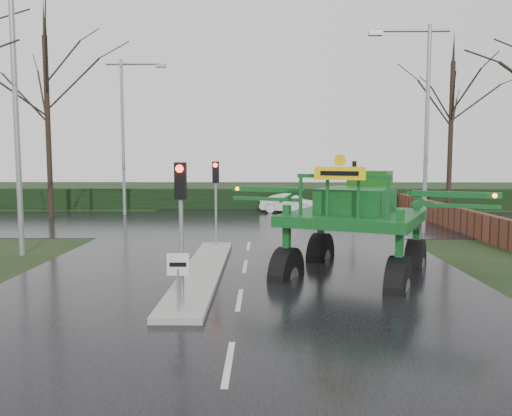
{
  "coord_description": "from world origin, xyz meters",
  "views": [
    {
      "loc": [
        0.6,
        -12.44,
        3.57
      ],
      "look_at": [
        0.37,
        3.96,
        2.0
      ],
      "focal_mm": 35.0,
      "sensor_mm": 36.0,
      "label": 1
    }
  ],
  "objects_px": {
    "traffic_signal_near": "(181,203)",
    "street_light_left_near": "(23,94)",
    "traffic_signal_mid": "(216,185)",
    "keep_left_sign": "(178,273)",
    "traffic_signal_far": "(354,176)",
    "crop_sprayer": "(290,205)",
    "street_light_left_far": "(127,123)",
    "street_light_right": "(421,110)",
    "white_sedan": "(290,213)"
  },
  "relations": [
    {
      "from": "keep_left_sign",
      "to": "crop_sprayer",
      "type": "xyz_separation_m",
      "value": [
        2.71,
        4.27,
        1.15
      ]
    },
    {
      "from": "keep_left_sign",
      "to": "street_light_right",
      "type": "relative_size",
      "value": 0.14
    },
    {
      "from": "traffic_signal_mid",
      "to": "street_light_left_near",
      "type": "height_order",
      "value": "street_light_left_near"
    },
    {
      "from": "street_light_left_near",
      "to": "crop_sprayer",
      "type": "distance_m",
      "value": 10.82
    },
    {
      "from": "street_light_left_near",
      "to": "street_light_right",
      "type": "height_order",
      "value": "same"
    },
    {
      "from": "street_light_left_near",
      "to": "street_light_left_far",
      "type": "bearing_deg",
      "value": 90.0
    },
    {
      "from": "traffic_signal_far",
      "to": "street_light_left_far",
      "type": "distance_m",
      "value": 15.08
    },
    {
      "from": "street_light_right",
      "to": "street_light_left_far",
      "type": "bearing_deg",
      "value": 153.98
    },
    {
      "from": "keep_left_sign",
      "to": "traffic_signal_far",
      "type": "xyz_separation_m",
      "value": [
        7.8,
        21.51,
        1.53
      ]
    },
    {
      "from": "street_light_right",
      "to": "street_light_left_far",
      "type": "distance_m",
      "value": 18.24
    },
    {
      "from": "traffic_signal_near",
      "to": "traffic_signal_far",
      "type": "height_order",
      "value": "same"
    },
    {
      "from": "keep_left_sign",
      "to": "crop_sprayer",
      "type": "relative_size",
      "value": 0.18
    },
    {
      "from": "traffic_signal_near",
      "to": "crop_sprayer",
      "type": "xyz_separation_m",
      "value": [
        2.71,
        3.78,
        -0.38
      ]
    },
    {
      "from": "traffic_signal_far",
      "to": "street_light_left_near",
      "type": "height_order",
      "value": "street_light_left_near"
    },
    {
      "from": "traffic_signal_mid",
      "to": "traffic_signal_far",
      "type": "bearing_deg",
      "value": 58.07
    },
    {
      "from": "traffic_signal_far",
      "to": "crop_sprayer",
      "type": "distance_m",
      "value": 17.98
    },
    {
      "from": "traffic_signal_near",
      "to": "crop_sprayer",
      "type": "bearing_deg",
      "value": 54.33
    },
    {
      "from": "keep_left_sign",
      "to": "traffic_signal_mid",
      "type": "height_order",
      "value": "traffic_signal_mid"
    },
    {
      "from": "traffic_signal_mid",
      "to": "traffic_signal_far",
      "type": "height_order",
      "value": "same"
    },
    {
      "from": "crop_sprayer",
      "to": "white_sedan",
      "type": "height_order",
      "value": "crop_sprayer"
    },
    {
      "from": "traffic_signal_mid",
      "to": "street_light_left_near",
      "type": "relative_size",
      "value": 0.35
    },
    {
      "from": "keep_left_sign",
      "to": "street_light_right",
      "type": "bearing_deg",
      "value": 54.88
    },
    {
      "from": "traffic_signal_near",
      "to": "street_light_left_far",
      "type": "bearing_deg",
      "value": 108.17
    },
    {
      "from": "traffic_signal_near",
      "to": "street_light_left_far",
      "type": "relative_size",
      "value": 0.35
    },
    {
      "from": "crop_sprayer",
      "to": "street_light_right",
      "type": "bearing_deg",
      "value": 78.26
    },
    {
      "from": "white_sedan",
      "to": "street_light_left_near",
      "type": "bearing_deg",
      "value": 163.99
    },
    {
      "from": "keep_left_sign",
      "to": "traffic_signal_far",
      "type": "height_order",
      "value": "traffic_signal_far"
    },
    {
      "from": "keep_left_sign",
      "to": "street_light_left_far",
      "type": "bearing_deg",
      "value": 107.78
    },
    {
      "from": "street_light_left_near",
      "to": "crop_sprayer",
      "type": "relative_size",
      "value": 1.3
    },
    {
      "from": "traffic_signal_near",
      "to": "traffic_signal_far",
      "type": "distance_m",
      "value": 22.42
    },
    {
      "from": "traffic_signal_mid",
      "to": "street_light_left_near",
      "type": "xyz_separation_m",
      "value": [
        -6.89,
        -1.49,
        3.4
      ]
    },
    {
      "from": "traffic_signal_far",
      "to": "crop_sprayer",
      "type": "height_order",
      "value": "crop_sprayer"
    },
    {
      "from": "traffic_signal_near",
      "to": "street_light_left_near",
      "type": "xyz_separation_m",
      "value": [
        -6.89,
        7.01,
        3.4
      ]
    },
    {
      "from": "keep_left_sign",
      "to": "traffic_signal_near",
      "type": "height_order",
      "value": "traffic_signal_near"
    },
    {
      "from": "traffic_signal_mid",
      "to": "traffic_signal_far",
      "type": "relative_size",
      "value": 1.0
    },
    {
      "from": "traffic_signal_near",
      "to": "white_sedan",
      "type": "xyz_separation_m",
      "value": [
        3.7,
        22.16,
        -2.59
      ]
    },
    {
      "from": "traffic_signal_far",
      "to": "crop_sprayer",
      "type": "xyz_separation_m",
      "value": [
        -5.09,
        -17.24,
        -0.38
      ]
    },
    {
      "from": "street_light_left_near",
      "to": "street_light_left_far",
      "type": "height_order",
      "value": "same"
    },
    {
      "from": "keep_left_sign",
      "to": "traffic_signal_near",
      "type": "xyz_separation_m",
      "value": [
        0.0,
        0.49,
        1.53
      ]
    },
    {
      "from": "street_light_left_near",
      "to": "traffic_signal_far",
      "type": "bearing_deg",
      "value": 43.63
    },
    {
      "from": "keep_left_sign",
      "to": "crop_sprayer",
      "type": "distance_m",
      "value": 5.19
    },
    {
      "from": "crop_sprayer",
      "to": "keep_left_sign",
      "type": "bearing_deg",
      "value": -97.85
    },
    {
      "from": "traffic_signal_near",
      "to": "white_sedan",
      "type": "relative_size",
      "value": 0.9
    },
    {
      "from": "traffic_signal_near",
      "to": "traffic_signal_mid",
      "type": "relative_size",
      "value": 1.0
    },
    {
      "from": "street_light_left_near",
      "to": "traffic_signal_near",
      "type": "bearing_deg",
      "value": -45.47
    },
    {
      "from": "traffic_signal_mid",
      "to": "keep_left_sign",
      "type": "bearing_deg",
      "value": -90.0
    },
    {
      "from": "street_light_right",
      "to": "street_light_left_far",
      "type": "height_order",
      "value": "same"
    },
    {
      "from": "traffic_signal_far",
      "to": "street_light_right",
      "type": "relative_size",
      "value": 0.35
    },
    {
      "from": "white_sedan",
      "to": "traffic_signal_far",
      "type": "bearing_deg",
      "value": -86.57
    },
    {
      "from": "keep_left_sign",
      "to": "street_light_left_near",
      "type": "xyz_separation_m",
      "value": [
        -6.89,
        7.5,
        4.93
      ]
    }
  ]
}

